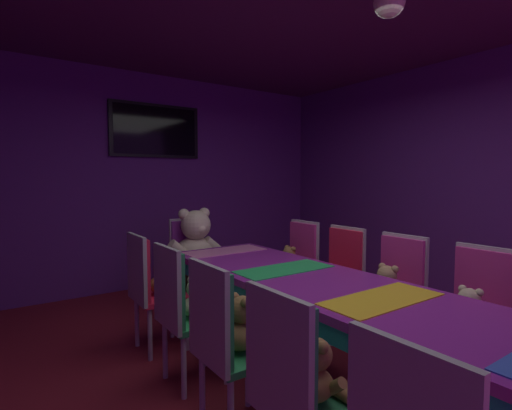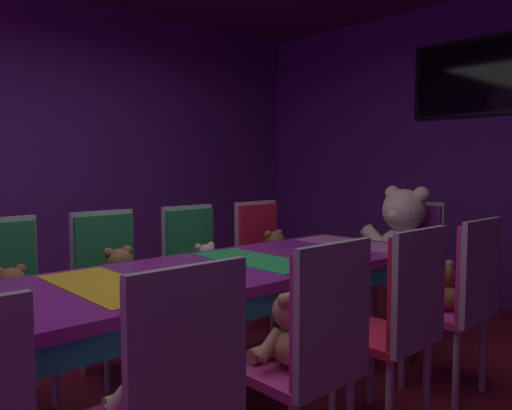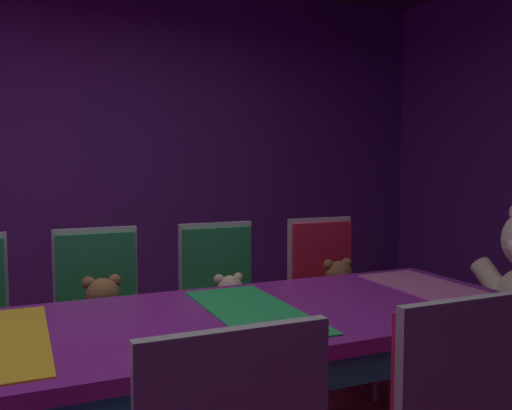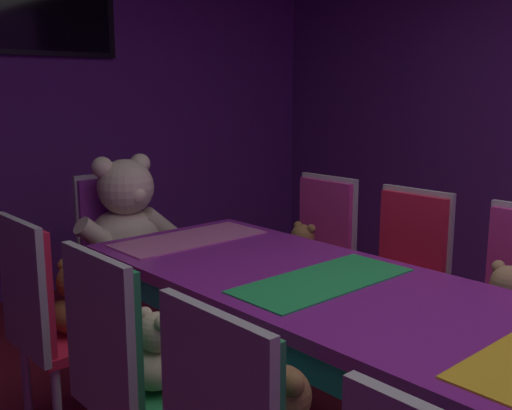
% 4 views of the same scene
% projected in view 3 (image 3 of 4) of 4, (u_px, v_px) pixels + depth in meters
% --- Properties ---
extents(wall_left, '(0.12, 6.40, 2.80)m').
position_uv_depth(wall_left, '(69.00, 151.00, 4.23)').
color(wall_left, '#59267F').
rests_on(wall_left, ground_plane).
extents(banquet_table, '(0.90, 3.15, 0.75)m').
position_uv_depth(banquet_table, '(137.00, 349.00, 1.91)').
color(banquet_table, purple).
rests_on(banquet_table, ground_plane).
extents(chair_left_2, '(0.42, 0.41, 0.98)m').
position_uv_depth(chair_left_2, '(99.00, 308.00, 2.66)').
color(chair_left_2, '#268C4C').
rests_on(chair_left_2, ground_plane).
extents(teddy_left_2, '(0.27, 0.34, 0.32)m').
position_uv_depth(teddy_left_2, '(103.00, 316.00, 2.53)').
color(teddy_left_2, olive).
rests_on(teddy_left_2, chair_left_2).
extents(chair_left_3, '(0.42, 0.41, 0.98)m').
position_uv_depth(chair_left_3, '(221.00, 297.00, 2.89)').
color(chair_left_3, '#268C4C').
rests_on(chair_left_3, ground_plane).
extents(teddy_left_3, '(0.23, 0.30, 0.29)m').
position_uv_depth(teddy_left_3, '(230.00, 306.00, 2.76)').
color(teddy_left_3, beige).
rests_on(teddy_left_3, chair_left_3).
extents(chair_left_4, '(0.42, 0.41, 0.98)m').
position_uv_depth(chair_left_4, '(326.00, 286.00, 3.14)').
color(chair_left_4, red).
rests_on(chair_left_4, ground_plane).
extents(teddy_left_4, '(0.26, 0.33, 0.32)m').
position_uv_depth(teddy_left_4, '(340.00, 292.00, 3.01)').
color(teddy_left_4, brown).
rests_on(teddy_left_4, chair_left_4).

